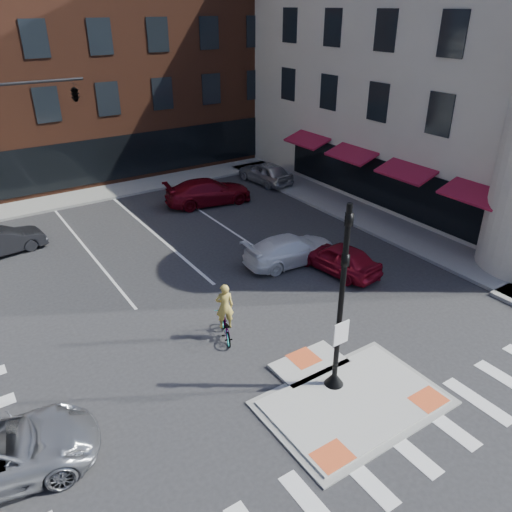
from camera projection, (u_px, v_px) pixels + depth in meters
ground at (342, 394)px, 15.30m from camera, size 120.00×120.00×0.00m
refuge_island at (348, 398)px, 15.08m from camera, size 5.40×4.65×0.13m
sidewalk_e at (365, 215)px, 28.02m from camera, size 3.00×24.00×0.15m
sidewalk_n at (150, 183)px, 33.09m from camera, size 26.00×3.00×0.15m
building_n at (87, 47)px, 37.03m from camera, size 24.40×18.40×15.50m
building_e at (486, 52)px, 30.84m from camera, size 21.90×23.90×17.70m
building_far_right at (84, 50)px, 57.17m from camera, size 12.00×12.00×12.00m
signal_pole at (339, 324)px, 14.53m from camera, size 0.60×0.60×5.98m
mast_arm_signal at (46, 107)px, 24.16m from camera, size 6.10×2.24×8.00m
red_sedan at (339, 258)px, 22.01m from camera, size 2.14×4.14×1.35m
white_pickup at (291, 249)px, 22.81m from camera, size 4.64×2.17×1.31m
bg_car_dark at (1, 241)px, 23.59m from camera, size 4.06×1.82×1.29m
bg_car_silver at (265, 173)px, 33.01m from camera, size 2.09×4.35×1.43m
bg_car_red at (208, 192)px, 29.58m from camera, size 5.40×2.90×1.49m
cyclist at (225, 320)px, 17.57m from camera, size 1.17×1.82×2.18m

